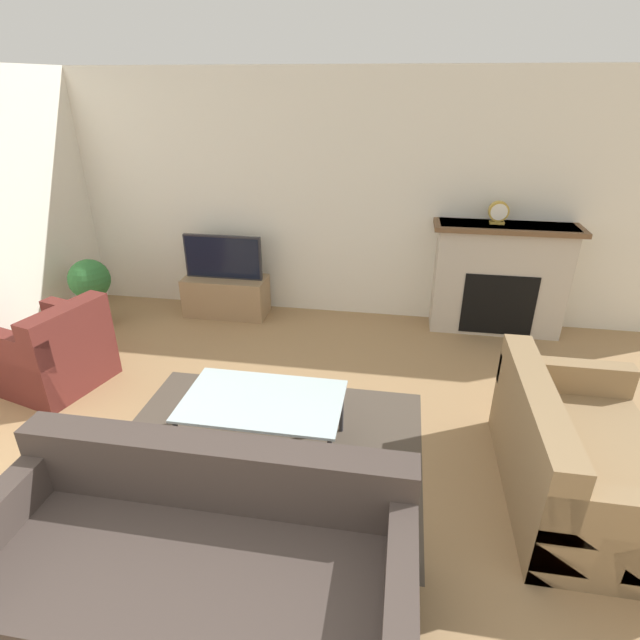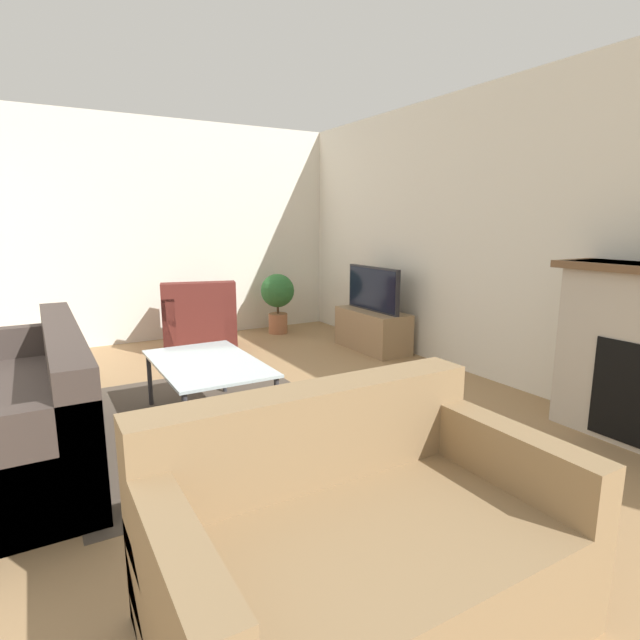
# 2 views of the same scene
# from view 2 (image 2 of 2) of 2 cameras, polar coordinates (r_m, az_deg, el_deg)

# --- Properties ---
(wall_back) EXTENTS (8.77, 0.06, 2.70)m
(wall_back) POSITION_cam_2_polar(r_m,az_deg,el_deg) (5.09, 16.91, 9.28)
(wall_back) COLOR silver
(wall_back) RESTS_ON ground_plane
(wall_left) EXTENTS (0.06, 7.80, 2.70)m
(wall_left) POSITION_cam_2_polar(r_m,az_deg,el_deg) (6.53, -19.07, 9.48)
(wall_left) COLOR silver
(wall_left) RESTS_ON ground_plane
(area_rug) EXTENTS (2.36, 1.91, 0.00)m
(area_rug) POSITION_cam_2_polar(r_m,az_deg,el_deg) (3.95, -12.81, -11.03)
(area_rug) COLOR #4C4238
(area_rug) RESTS_ON ground_plane
(tv_stand) EXTENTS (0.97, 0.43, 0.46)m
(tv_stand) POSITION_cam_2_polar(r_m,az_deg,el_deg) (5.86, 6.01, -1.15)
(tv_stand) COLOR #997A56
(tv_stand) RESTS_ON ground_plane
(tv) EXTENTS (0.91, 0.06, 0.51)m
(tv) POSITION_cam_2_polar(r_m,az_deg,el_deg) (5.77, 6.08, 3.56)
(tv) COLOR #232328
(tv) RESTS_ON tv_stand
(couch_sectional) EXTENTS (2.19, 0.98, 0.82)m
(couch_sectional) POSITION_cam_2_polar(r_m,az_deg,el_deg) (3.72, -31.99, -9.30)
(couch_sectional) COLOR #3D332D
(couch_sectional) RESTS_ON ground_plane
(couch_loveseat) EXTENTS (0.95, 1.50, 0.82)m
(couch_loveseat) POSITION_cam_2_polar(r_m,az_deg,el_deg) (2.04, 4.24, -24.57)
(couch_loveseat) COLOR #8C704C
(couch_loveseat) RESTS_ON ground_plane
(armchair_by_window) EXTENTS (0.94, 0.97, 0.82)m
(armchair_by_window) POSITION_cam_2_polar(r_m,az_deg,el_deg) (5.97, -13.60, -0.46)
(armchair_by_window) COLOR #5B231E
(armchair_by_window) RESTS_ON ground_plane
(coffee_table) EXTENTS (1.16, 0.71, 0.46)m
(coffee_table) POSITION_cam_2_polar(r_m,az_deg,el_deg) (3.82, -12.79, -5.20)
(coffee_table) COLOR #333338
(coffee_table) RESTS_ON ground_plane
(potted_plant) EXTENTS (0.44, 0.44, 0.80)m
(potted_plant) POSITION_cam_2_polar(r_m,az_deg,el_deg) (6.66, -4.87, 2.76)
(potted_plant) COLOR #AD704C
(potted_plant) RESTS_ON ground_plane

